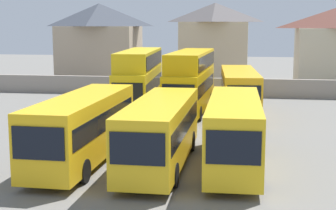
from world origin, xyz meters
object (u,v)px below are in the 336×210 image
Objects in this scene: bus_1 at (83,125)px; bus_5 at (191,78)px; bus_3 at (234,129)px; house_terrace_left at (100,43)px; bus_4 at (139,77)px; house_terrace_centre at (215,44)px; bus_2 at (161,129)px; bus_6 at (239,90)px.

bus_1 is 16.25m from bus_5.
house_terrace_left is at bearing -155.17° from bus_3.
bus_4 reaches higher than bus_5.
house_terrace_centre reaches higher than bus_4.
bus_4 reaches higher than bus_1.
house_terrace_centre is (13.83, -0.41, -0.02)m from house_terrace_left.
bus_5 is (4.12, 0.30, -0.03)m from bus_4.
bus_1 is at bearing -90.96° from bus_2.
house_terrace_centre reaches higher than bus_6.
bus_3 reaches higher than bus_2.
house_terrace_centre is at bearing -175.03° from bus_6.
house_terrace_left reaches higher than bus_6.
bus_6 is (7.99, -0.40, -0.80)m from bus_4.
bus_5 is 1.22× the size of house_terrace_left.
bus_5 is (3.69, 15.80, 0.80)m from bus_1.
bus_3 is 34.76m from house_terrace_centre.
bus_6 is 20.14m from house_terrace_centre.
bus_3 is (3.61, 0.37, 0.05)m from bus_2.
bus_6 is 26.51m from house_terrace_left.
bus_2 is 34.98m from house_terrace_centre.
bus_4 is 8.04m from bus_6.
bus_3 is 14.80m from bus_6.
bus_6 is (3.87, -0.70, -0.77)m from bus_5.
bus_5 is at bearing 167.77° from bus_1.
bus_4 reaches higher than bus_2.
bus_2 is 15.90m from bus_5.
bus_3 is 16.02m from bus_5.
bus_5 is at bearing 90.21° from bus_4.
bus_2 is 0.92× the size of bus_4.
bus_2 is 0.93× the size of bus_5.
bus_4 is 1.01× the size of bus_5.
bus_5 is (-0.33, 15.88, 0.87)m from bus_2.
bus_2 is 1.14× the size of house_terrace_centre.
bus_2 is (4.02, -0.07, -0.06)m from bus_1.
bus_4 is at bearing -97.27° from bus_6.
bus_3 is at bearing 93.15° from bus_1.
bus_4 reaches higher than bus_6.
bus_1 is at bearing -89.10° from bus_3.
bus_1 is 1.05× the size of bus_3.
house_terrace_left reaches higher than bus_3.
bus_2 is 0.95× the size of bus_6.
bus_6 is (7.57, 15.10, 0.04)m from bus_1.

